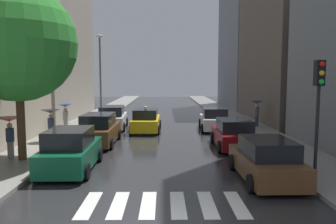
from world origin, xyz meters
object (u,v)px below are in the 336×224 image
pedestrian_by_kerb (10,127)px  lamp_post_left (100,71)px  parked_car_left_third (112,118)px  traffic_light_right_corner (319,94)px  parked_car_left_second (99,130)px  parked_car_left_nearest (71,151)px  pedestrian_foreground (65,112)px  parked_car_right_nearest (266,161)px  parked_car_right_second (234,134)px  pedestrian_near_tree (51,117)px  parked_car_right_third (214,120)px  pedestrian_far_side (257,108)px  street_tree_left (17,43)px  taxi_midroad (146,121)px

pedestrian_by_kerb → lamp_post_left: lamp_post_left is taller
parked_car_left_third → pedestrian_by_kerb: (-3.13, -10.00, 0.80)m
traffic_light_right_corner → lamp_post_left: 20.88m
pedestrian_by_kerb → traffic_light_right_corner: size_ratio=0.44×
pedestrian_by_kerb → parked_car_left_second: bearing=-78.4°
parked_car_left_nearest → lamp_post_left: size_ratio=0.57×
parked_car_left_second → pedestrian_foreground: pedestrian_foreground is taller
parked_car_left_nearest → pedestrian_by_kerb: bearing=63.2°
parked_car_right_nearest → pedestrian_foreground: pedestrian_foreground is taller
parked_car_left_third → parked_car_left_nearest: bearing=177.8°
parked_car_right_nearest → parked_car_right_second: bearing=-1.1°
parked_car_left_nearest → parked_car_left_third: bearing=-0.6°
parked_car_left_second → pedestrian_near_tree: pedestrian_near_tree is taller
lamp_post_left → pedestrian_by_kerb: bearing=-96.0°
parked_car_right_second → pedestrian_by_kerb: pedestrian_by_kerb is taller
parked_car_left_third → pedestrian_foreground: size_ratio=2.58×
parked_car_right_third → pedestrian_by_kerb: bearing=132.7°
parked_car_left_nearest → lamp_post_left: 16.22m
parked_car_left_second → pedestrian_far_side: (10.84, 6.11, 0.72)m
parked_car_left_third → pedestrian_far_side: pedestrian_far_side is taller
pedestrian_by_kerb → lamp_post_left: (1.48, 14.18, 2.78)m
parked_car_left_third → pedestrian_near_tree: bearing=152.7°
parked_car_left_nearest → parked_car_left_second: size_ratio=0.93×
parked_car_right_second → street_tree_left: (-10.23, -3.09, 4.59)m
pedestrian_foreground → pedestrian_far_side: size_ratio=0.96×
pedestrian_near_tree → traffic_light_right_corner: traffic_light_right_corner is taller
street_tree_left → lamp_post_left: (0.84, 14.45, -0.96)m
taxi_midroad → pedestrian_foreground: (-5.61, -0.51, 0.72)m
pedestrian_far_side → traffic_light_right_corner: traffic_light_right_corner is taller
pedestrian_foreground → street_tree_left: (0.50, -8.36, 3.86)m
parked_car_right_nearest → pedestrian_by_kerb: size_ratio=2.27×
parked_car_right_second → pedestrian_far_side: pedestrian_far_side is taller
pedestrian_near_tree → lamp_post_left: (1.03, 10.00, 2.85)m
taxi_midroad → lamp_post_left: lamp_post_left is taller
parked_car_right_nearest → pedestrian_foreground: 15.44m
parked_car_left_third → pedestrian_by_kerb: pedestrian_by_kerb is taller
parked_car_right_third → lamp_post_left: size_ratio=0.57×
parked_car_right_second → lamp_post_left: 15.18m
parked_car_right_second → parked_car_right_third: 6.31m
parked_car_right_third → pedestrian_foreground: (-10.62, -1.04, 0.71)m
taxi_midroad → parked_car_left_nearest: bearing=167.1°
pedestrian_near_tree → parked_car_left_nearest: bearing=149.1°
parked_car_right_third → parked_car_left_second: bearing=127.4°
parked_car_right_third → street_tree_left: size_ratio=0.55×
parked_car_right_second → pedestrian_near_tree: pedestrian_near_tree is taller
lamp_post_left → traffic_light_right_corner: bearing=-58.2°
parked_car_right_third → pedestrian_far_side: size_ratio=2.18×
parked_car_left_second → parked_car_right_third: parked_car_left_second is taller
parked_car_right_second → lamp_post_left: bearing=40.1°
street_tree_left → pedestrian_foreground: bearing=93.4°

